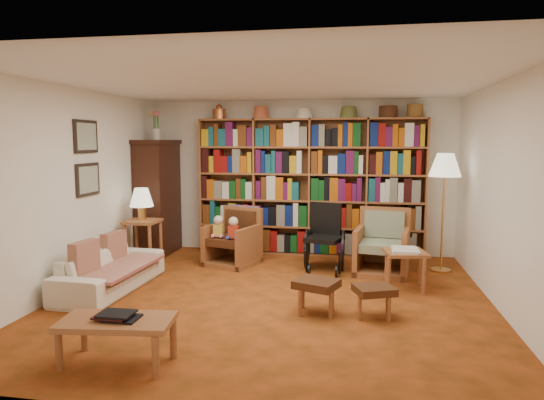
% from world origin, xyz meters
% --- Properties ---
extents(floor, '(5.00, 5.00, 0.00)m').
position_xyz_m(floor, '(0.00, 0.00, 0.00)').
color(floor, '#AD471A').
rests_on(floor, ground).
extents(ceiling, '(5.00, 5.00, 0.00)m').
position_xyz_m(ceiling, '(0.00, 0.00, 2.50)').
color(ceiling, white).
rests_on(ceiling, wall_back).
extents(wall_back, '(5.00, 0.00, 5.00)m').
position_xyz_m(wall_back, '(0.00, 2.50, 1.25)').
color(wall_back, white).
rests_on(wall_back, floor).
extents(wall_front, '(5.00, 0.00, 5.00)m').
position_xyz_m(wall_front, '(0.00, -2.50, 1.25)').
color(wall_front, white).
rests_on(wall_front, floor).
extents(wall_left, '(0.00, 5.00, 5.00)m').
position_xyz_m(wall_left, '(-2.50, 0.00, 1.25)').
color(wall_left, white).
rests_on(wall_left, floor).
extents(wall_right, '(0.00, 5.00, 5.00)m').
position_xyz_m(wall_right, '(2.50, 0.00, 1.25)').
color(wall_right, white).
rests_on(wall_right, floor).
extents(bookshelf, '(3.60, 0.30, 2.42)m').
position_xyz_m(bookshelf, '(0.20, 2.33, 1.17)').
color(bookshelf, '#9E5D31').
rests_on(bookshelf, floor).
extents(curio_cabinet, '(0.50, 0.95, 2.40)m').
position_xyz_m(curio_cabinet, '(-2.25, 2.00, 0.95)').
color(curio_cabinet, '#33170D').
rests_on(curio_cabinet, floor).
extents(framed_pictures, '(0.03, 0.52, 0.97)m').
position_xyz_m(framed_pictures, '(-2.48, 0.30, 1.62)').
color(framed_pictures, black).
rests_on(framed_pictures, wall_left).
extents(sofa, '(1.72, 0.72, 0.49)m').
position_xyz_m(sofa, '(-2.05, -0.00, 0.25)').
color(sofa, '#F0E3CB').
rests_on(sofa, floor).
extents(sofa_throw, '(0.78, 1.38, 0.04)m').
position_xyz_m(sofa_throw, '(-2.00, -0.00, 0.30)').
color(sofa_throw, beige).
rests_on(sofa_throw, sofa).
extents(cushion_left, '(0.19, 0.40, 0.39)m').
position_xyz_m(cushion_left, '(-2.18, 0.35, 0.45)').
color(cushion_left, maroon).
rests_on(cushion_left, sofa).
extents(cushion_right, '(0.18, 0.42, 0.41)m').
position_xyz_m(cushion_right, '(-2.18, -0.35, 0.45)').
color(cushion_right, maroon).
rests_on(cushion_right, sofa).
extents(side_table_lamp, '(0.48, 0.48, 0.69)m').
position_xyz_m(side_table_lamp, '(-2.15, 1.16, 0.52)').
color(side_table_lamp, '#9E5D31').
rests_on(side_table_lamp, floor).
extents(table_lamp, '(0.35, 0.35, 0.47)m').
position_xyz_m(table_lamp, '(-2.15, 1.16, 1.01)').
color(table_lamp, gold).
rests_on(table_lamp, side_table_lamp).
extents(armchair_leather, '(0.88, 0.89, 0.85)m').
position_xyz_m(armchair_leather, '(-0.87, 1.55, 0.35)').
color(armchair_leather, '#9E5D31').
rests_on(armchair_leather, floor).
extents(armchair_sage, '(0.83, 0.85, 0.89)m').
position_xyz_m(armchair_sage, '(1.31, 1.44, 0.34)').
color(armchair_sage, '#9E5D31').
rests_on(armchair_sage, floor).
extents(wheelchair, '(0.58, 0.77, 0.96)m').
position_xyz_m(wheelchair, '(0.51, 1.42, 0.44)').
color(wheelchair, black).
rests_on(wheelchair, floor).
extents(floor_lamp, '(0.44, 0.44, 1.68)m').
position_xyz_m(floor_lamp, '(2.15, 1.61, 1.44)').
color(floor_lamp, gold).
rests_on(floor_lamp, floor).
extents(side_table_papers, '(0.57, 0.57, 0.52)m').
position_xyz_m(side_table_papers, '(1.56, 0.66, 0.41)').
color(side_table_papers, '#9E5D31').
rests_on(side_table_papers, floor).
extents(footstool_a, '(0.53, 0.50, 0.37)m').
position_xyz_m(footstool_a, '(0.54, -0.39, 0.30)').
color(footstool_a, '#492813').
rests_on(footstool_a, floor).
extents(footstool_b, '(0.49, 0.45, 0.33)m').
position_xyz_m(footstool_b, '(1.15, -0.41, 0.27)').
color(footstool_b, '#492813').
rests_on(footstool_b, floor).
extents(coffee_table, '(0.97, 0.56, 0.44)m').
position_xyz_m(coffee_table, '(-0.99, -1.87, 0.33)').
color(coffee_table, '#9E5D31').
rests_on(coffee_table, floor).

